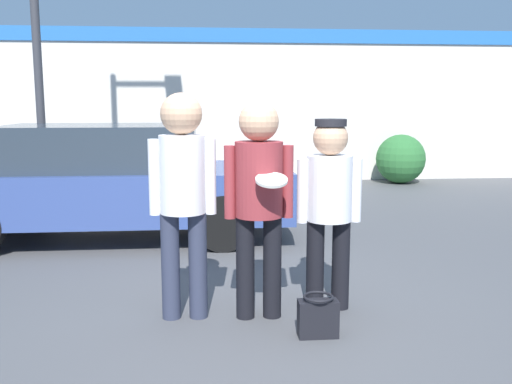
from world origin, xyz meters
TOP-DOWN VIEW (x-y plane):
  - ground_plane at (0.00, 0.00)m, footprint 56.00×56.00m
  - storefront_building at (0.00, 8.12)m, footprint 24.00×0.22m
  - person_left at (-0.57, -0.06)m, footprint 0.53×0.36m
  - person_middle_with_frisbee at (0.03, -0.11)m, footprint 0.55×0.57m
  - person_right at (0.64, 0.04)m, footprint 0.54×0.37m
  - parked_car_near at (-1.63, 2.83)m, footprint 4.57×1.79m
  - shrub at (3.86, 7.40)m, footprint 1.06×1.06m
  - handbag at (0.44, -0.54)m, footprint 0.30×0.23m

SIDE VIEW (x-z plane):
  - ground_plane at x=0.00m, z-range 0.00..0.00m
  - handbag at x=0.44m, z-range -0.01..0.32m
  - shrub at x=3.86m, z-range 0.00..1.06m
  - parked_car_near at x=-1.63m, z-range 0.01..1.47m
  - person_right at x=0.64m, z-range 0.16..1.77m
  - person_middle_with_frisbee at x=0.03m, z-range 0.19..1.94m
  - person_left at x=-0.57m, z-range 0.19..2.02m
  - storefront_building at x=0.00m, z-range 0.03..3.35m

